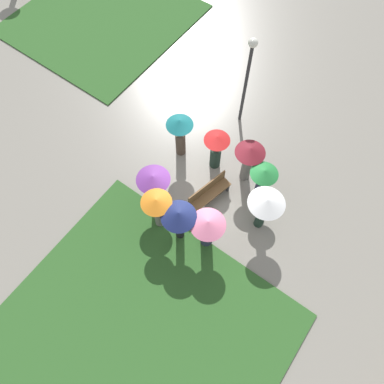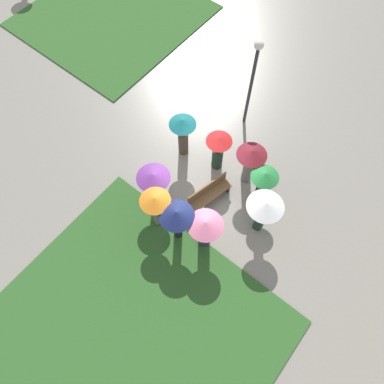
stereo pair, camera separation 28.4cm
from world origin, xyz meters
name	(u,v)px [view 1 (the left image)]	position (x,y,z in m)	size (l,w,h in m)	color
ground_plane	(204,194)	(0.00, 0.00, 0.00)	(90.00, 90.00, 0.00)	gray
lawn_patch_near	(115,368)	(-6.18, -1.19, 0.03)	(9.57, 8.18, 0.06)	#2D5B26
lawn_patch_far	(103,19)	(4.81, 9.23, 0.03)	(7.58, 7.42, 0.06)	#2D5B26
park_bench	(209,192)	(-0.03, -0.23, 0.47)	(1.71, 0.79, 0.90)	brown
lamp_post	(248,71)	(3.64, 0.79, 2.57)	(0.32, 0.32, 3.93)	#2D2D30
crowd_person_red	(216,148)	(1.27, 0.39, 1.12)	(0.91, 0.91, 1.79)	#1E3328
crowd_person_green	(263,178)	(1.10, -1.58, 1.24)	(0.94, 0.94, 1.76)	#282D47
crowd_person_teal	(180,131)	(0.99, 1.76, 1.30)	(0.96, 0.96, 1.93)	#47382D
crowd_person_purple	(154,183)	(-1.19, 1.20, 1.31)	(1.12, 1.12, 1.77)	slate
crowd_person_navy	(179,218)	(-1.75, -0.25, 1.49)	(1.12, 1.12, 1.88)	black
crowd_person_pink	(207,228)	(-1.42, -1.11, 1.25)	(1.13, 1.13, 1.76)	#282D47
crowd_person_white	(265,206)	(0.18, -2.19, 1.47)	(1.19, 1.19, 1.90)	#1E3328
crowd_person_orange	(157,207)	(-1.80, 0.57, 1.30)	(0.99, 0.99, 1.85)	slate
crowd_person_maroon	(249,157)	(1.48, -0.79, 1.33)	(1.04, 1.04, 1.87)	slate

